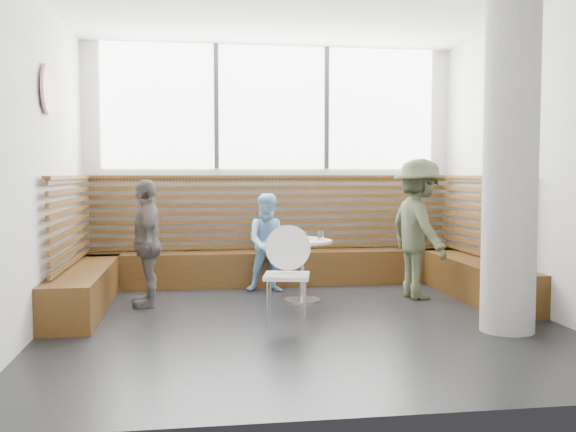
{
  "coord_description": "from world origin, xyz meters",
  "views": [
    {
      "loc": [
        -1.06,
        -6.19,
        1.48
      ],
      "look_at": [
        0.0,
        1.0,
        1.0
      ],
      "focal_mm": 40.0,
      "sensor_mm": 36.0,
      "label": 1
    }
  ],
  "objects": [
    {
      "name": "room",
      "position": [
        0.0,
        0.0,
        1.6
      ],
      "size": [
        5.0,
        5.0,
        3.2
      ],
      "color": "silver",
      "rests_on": "ground"
    },
    {
      "name": "wall_art",
      "position": [
        -2.46,
        0.4,
        2.3
      ],
      "size": [
        0.03,
        0.5,
        0.5
      ],
      "primitive_type": "cylinder",
      "rotation": [
        0.0,
        1.57,
        0.0
      ],
      "color": "white",
      "rests_on": "room"
    },
    {
      "name": "cafe_chair",
      "position": [
        -0.16,
        0.09,
        0.56
      ],
      "size": [
        0.46,
        0.45,
        0.96
      ],
      "rotation": [
        0.0,
        0.0,
        -0.21
      ],
      "color": "white",
      "rests_on": "ground"
    },
    {
      "name": "glass_mid",
      "position": [
        0.19,
        1.06,
        0.77
      ],
      "size": [
        0.07,
        0.07,
        0.11
      ],
      "primitive_type": "cylinder",
      "color": "white",
      "rests_on": "cafe_table"
    },
    {
      "name": "concrete_column",
      "position": [
        1.85,
        -0.6,
        1.6
      ],
      "size": [
        0.5,
        0.5,
        3.2
      ],
      "primitive_type": "cylinder",
      "color": "gray",
      "rests_on": "ground"
    },
    {
      "name": "adult_man",
      "position": [
        1.58,
        1.07,
        0.83
      ],
      "size": [
        0.76,
        1.15,
        1.66
      ],
      "primitive_type": "imported",
      "rotation": [
        0.0,
        0.0,
        1.72
      ],
      "color": "#40462F",
      "rests_on": "ground"
    },
    {
      "name": "menu_card",
      "position": [
        0.19,
        0.86,
        0.72
      ],
      "size": [
        0.24,
        0.18,
        0.0
      ],
      "primitive_type": "cube",
      "rotation": [
        0.0,
        0.0,
        0.17
      ],
      "color": "#A5C64C",
      "rests_on": "cafe_table"
    },
    {
      "name": "plate_far",
      "position": [
        0.29,
        1.27,
        0.72
      ],
      "size": [
        0.21,
        0.21,
        0.01
      ],
      "primitive_type": "cylinder",
      "color": "white",
      "rests_on": "cafe_table"
    },
    {
      "name": "glass_left",
      "position": [
        -0.0,
        1.06,
        0.77
      ],
      "size": [
        0.07,
        0.07,
        0.11
      ],
      "primitive_type": "cylinder",
      "color": "white",
      "rests_on": "cafe_table"
    },
    {
      "name": "plate_near",
      "position": [
        0.09,
        1.18,
        0.72
      ],
      "size": [
        0.21,
        0.21,
        0.01
      ],
      "primitive_type": "cylinder",
      "color": "white",
      "rests_on": "cafe_table"
    },
    {
      "name": "cafe_table",
      "position": [
        0.18,
        1.08,
        0.51
      ],
      "size": [
        0.69,
        0.69,
        0.71
      ],
      "color": "silver",
      "rests_on": "ground"
    },
    {
      "name": "child_left",
      "position": [
        -1.58,
        1.07,
        0.71
      ],
      "size": [
        0.44,
        0.86,
        1.42
      ],
      "primitive_type": "imported",
      "rotation": [
        0.0,
        0.0,
        -1.46
      ],
      "color": "#5C5753",
      "rests_on": "ground"
    },
    {
      "name": "child_back",
      "position": [
        -0.12,
        1.74,
        0.62
      ],
      "size": [
        0.64,
        0.52,
        1.23
      ],
      "primitive_type": "imported",
      "rotation": [
        0.0,
        0.0,
        -0.1
      ],
      "color": "#83B9E3",
      "rests_on": "ground"
    },
    {
      "name": "glass_right",
      "position": [
        0.4,
        1.09,
        0.77
      ],
      "size": [
        0.07,
        0.07,
        0.11
      ],
      "primitive_type": "cylinder",
      "color": "white",
      "rests_on": "cafe_table"
    },
    {
      "name": "booth",
      "position": [
        0.0,
        1.77,
        0.41
      ],
      "size": [
        5.0,
        2.5,
        1.44
      ],
      "color": "#422910",
      "rests_on": "ground"
    }
  ]
}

